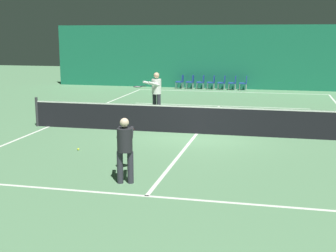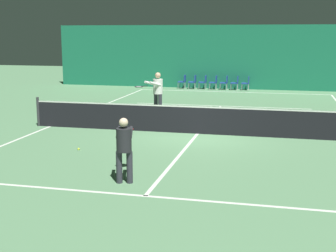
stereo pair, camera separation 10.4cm
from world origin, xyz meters
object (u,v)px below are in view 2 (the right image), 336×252
object	(u,v)px
courtside_chair_1	(193,81)
courtside_chair_4	(225,82)
courtside_chair_2	(204,81)
tennis_ball	(79,149)
courtside_chair_6	(247,82)
player_far	(157,90)
courtside_chair_0	(183,81)
courtside_chair_3	(214,81)
player_near	(124,145)
courtside_chair_5	(236,82)
tennis_net	(198,119)

from	to	relation	value
courtside_chair_1	courtside_chair_4	distance (m)	1.95
courtside_chair_2	tennis_ball	xyz separation A→B (m)	(-1.12, -16.06, -0.45)
courtside_chair_1	courtside_chair_6	world-z (taller)	same
courtside_chair_6	player_far	bearing A→B (deg)	-17.93
player_far	courtside_chair_0	bearing A→B (deg)	-140.12
courtside_chair_1	courtside_chair_4	world-z (taller)	same
courtside_chair_1	courtside_chair_3	xyz separation A→B (m)	(1.30, 0.00, 0.00)
courtside_chair_1	courtside_chair_6	size ratio (longest dim) A/B	1.00
courtside_chair_6	tennis_ball	bearing A→B (deg)	-13.05
courtside_chair_0	tennis_ball	bearing A→B (deg)	0.65
courtside_chair_2	courtside_chair_6	size ratio (longest dim) A/B	1.00
player_far	courtside_chair_1	size ratio (longest dim) A/B	2.10
player_near	player_far	xyz separation A→B (m)	(-1.63, 9.13, 0.14)
courtside_chair_5	courtside_chair_6	world-z (taller)	same
courtside_chair_3	courtside_chair_5	world-z (taller)	same
tennis_net	courtside_chair_0	size ratio (longest dim) A/B	14.29
courtside_chair_1	courtside_chair_3	size ratio (longest dim) A/B	1.00
player_near	courtside_chair_0	world-z (taller)	player_near
courtside_chair_0	courtside_chair_1	distance (m)	0.65
courtside_chair_0	courtside_chair_1	world-z (taller)	same
player_far	tennis_net	bearing A→B (deg)	68.48
player_near	courtside_chair_4	bearing A→B (deg)	-14.89
courtside_chair_6	courtside_chair_3	bearing A→B (deg)	-90.00
courtside_chair_5	player_far	bearing A→B (deg)	-14.30
tennis_net	courtside_chair_0	distance (m)	13.38
player_far	courtside_chair_2	world-z (taller)	player_far
player_near	courtside_chair_6	xyz separation A→B (m)	(1.44, 18.61, -0.40)
player_near	courtside_chair_4	size ratio (longest dim) A/B	1.80
player_near	courtside_chair_6	world-z (taller)	player_near
player_far	courtside_chair_2	distance (m)	9.51
courtside_chair_0	player_near	bearing A→B (deg)	7.55
courtside_chair_1	courtside_chair_5	size ratio (longest dim) A/B	1.00
player_far	tennis_ball	distance (m)	6.69
courtside_chair_1	courtside_chair_6	bearing A→B (deg)	90.00
player_far	tennis_ball	world-z (taller)	player_far
courtside_chair_0	courtside_chair_3	bearing A→B (deg)	90.00
courtside_chair_4	courtside_chair_0	bearing A→B (deg)	-90.00
courtside_chair_1	player_near	bearing A→B (deg)	5.57
courtside_chair_4	tennis_ball	xyz separation A→B (m)	(-2.42, -16.06, -0.45)
tennis_ball	courtside_chair_0	bearing A→B (deg)	90.65
courtside_chair_3	courtside_chair_1	bearing A→B (deg)	-90.00
tennis_ball	courtside_chair_6	bearing A→B (deg)	76.95
courtside_chair_4	courtside_chair_5	world-z (taller)	same
courtside_chair_0	courtside_chair_4	size ratio (longest dim) A/B	1.00
player_near	player_far	distance (m)	9.28
courtside_chair_0	courtside_chair_2	xyz separation A→B (m)	(1.30, 0.00, 0.00)
player_near	courtside_chair_3	size ratio (longest dim) A/B	1.80
player_far	courtside_chair_6	xyz separation A→B (m)	(3.07, 9.48, -0.54)
courtside_chair_6	tennis_ball	distance (m)	16.49
courtside_chair_2	courtside_chair_4	distance (m)	1.30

